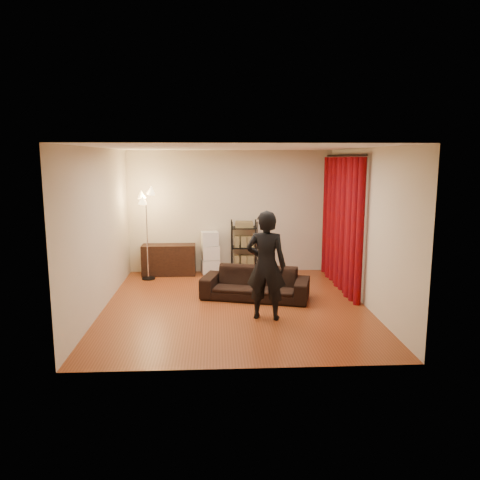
{
  "coord_description": "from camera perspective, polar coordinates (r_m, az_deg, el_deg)",
  "views": [
    {
      "loc": [
        -0.33,
        -7.83,
        2.53
      ],
      "look_at": [
        0.1,
        0.3,
        1.1
      ],
      "focal_mm": 35.0,
      "sensor_mm": 36.0,
      "label": 1
    }
  ],
  "objects": [
    {
      "name": "wire_shelf",
      "position": [
        10.31,
        0.49,
        -0.87
      ],
      "size": [
        0.61,
        0.49,
        1.19
      ],
      "primitive_type": null,
      "rotation": [
        0.0,
        0.0,
        -0.23
      ],
      "color": "black",
      "rests_on": "ground"
    },
    {
      "name": "floor_lamp",
      "position": [
        9.94,
        -11.27,
        0.56
      ],
      "size": [
        0.37,
        0.37,
        1.88
      ],
      "primitive_type": null,
      "rotation": [
        0.0,
        0.0,
        -0.09
      ],
      "color": "silver",
      "rests_on": "ground"
    },
    {
      "name": "sofa",
      "position": [
        8.54,
        1.87,
        -5.32
      ],
      "size": [
        2.05,
        1.24,
        0.56
      ],
      "primitive_type": "imported",
      "rotation": [
        0.0,
        0.0,
        -0.27
      ],
      "color": "black",
      "rests_on": "ground"
    },
    {
      "name": "person",
      "position": [
        7.36,
        3.19,
        -3.1
      ],
      "size": [
        0.72,
        0.57,
        1.74
      ],
      "primitive_type": "imported",
      "rotation": [
        0.0,
        0.0,
        2.88
      ],
      "color": "black",
      "rests_on": "ground"
    },
    {
      "name": "floor",
      "position": [
        8.24,
        -0.59,
        -7.93
      ],
      "size": [
        5.0,
        5.0,
        0.0
      ],
      "primitive_type": "plane",
      "color": "brown",
      "rests_on": "ground"
    },
    {
      "name": "media_cabinet",
      "position": [
        10.34,
        -8.66,
        -2.4
      ],
      "size": [
        1.15,
        0.44,
        0.67
      ],
      "primitive_type": "cube",
      "rotation": [
        0.0,
        0.0,
        0.01
      ],
      "color": "black",
      "rests_on": "ground"
    },
    {
      "name": "curtain",
      "position": [
        9.37,
        12.23,
        2.04
      ],
      "size": [
        0.22,
        2.65,
        2.55
      ],
      "primitive_type": null,
      "color": "#740403",
      "rests_on": "ground"
    },
    {
      "name": "wall_left",
      "position": [
        8.15,
        -16.63,
        1.22
      ],
      "size": [
        0.0,
        5.0,
        5.0
      ],
      "primitive_type": "plane",
      "rotation": [
        1.57,
        0.0,
        1.57
      ],
      "color": "beige",
      "rests_on": "ground"
    },
    {
      "name": "storage_boxes",
      "position": [
        10.35,
        -3.67,
        -1.54
      ],
      "size": [
        0.41,
        0.35,
        0.94
      ],
      "primitive_type": null,
      "rotation": [
        0.0,
        0.0,
        0.13
      ],
      "color": "silver",
      "rests_on": "ground"
    },
    {
      "name": "wall_front",
      "position": [
        5.47,
        0.49,
        -2.51
      ],
      "size": [
        5.0,
        0.0,
        5.0
      ],
      "primitive_type": "plane",
      "rotation": [
        -1.57,
        0.0,
        0.0
      ],
      "color": "beige",
      "rests_on": "ground"
    },
    {
      "name": "wall_back",
      "position": [
        10.4,
        -1.19,
        3.45
      ],
      "size": [
        5.0,
        0.0,
        5.0
      ],
      "primitive_type": "plane",
      "rotation": [
        1.57,
        0.0,
        0.0
      ],
      "color": "beige",
      "rests_on": "ground"
    },
    {
      "name": "wall_right",
      "position": [
        8.33,
        15.06,
        1.47
      ],
      "size": [
        0.0,
        5.0,
        5.0
      ],
      "primitive_type": "plane",
      "rotation": [
        1.57,
        0.0,
        -1.57
      ],
      "color": "beige",
      "rests_on": "ground"
    },
    {
      "name": "ceiling",
      "position": [
        7.84,
        -0.63,
        11.2
      ],
      "size": [
        5.0,
        5.0,
        0.0
      ],
      "primitive_type": "plane",
      "rotation": [
        3.14,
        0.0,
        0.0
      ],
      "color": "white",
      "rests_on": "ground"
    },
    {
      "name": "curtain_rod",
      "position": [
        9.29,
        12.65,
        10.04
      ],
      "size": [
        0.04,
        2.65,
        0.04
      ],
      "primitive_type": "cylinder",
      "rotation": [
        1.57,
        0.0,
        0.0
      ],
      "color": "black",
      "rests_on": "wall_right"
    }
  ]
}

